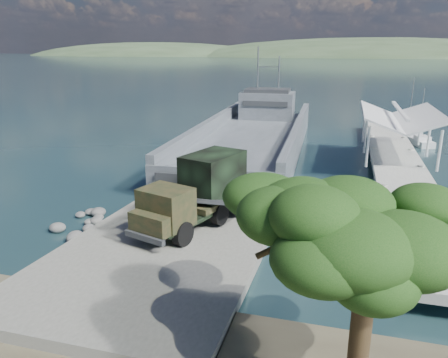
# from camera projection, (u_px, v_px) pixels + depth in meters

# --- Properties ---
(ground) EXTENTS (1400.00, 1400.00, 0.00)m
(ground) POSITION_uv_depth(u_px,v_px,m) (174.00, 243.00, 23.96)
(ground) COLOR #1A363F
(ground) RESTS_ON ground
(boat_ramp) EXTENTS (10.00, 18.00, 0.50)m
(boat_ramp) POSITION_uv_depth(u_px,v_px,m) (167.00, 247.00, 22.96)
(boat_ramp) COLOR slate
(boat_ramp) RESTS_ON ground
(shoreline_rocks) EXTENTS (3.20, 5.60, 0.90)m
(shoreline_rocks) POSITION_uv_depth(u_px,v_px,m) (81.00, 228.00, 26.01)
(shoreline_rocks) COLOR #535250
(shoreline_rocks) RESTS_ON ground
(distant_headlands) EXTENTS (1000.00, 240.00, 48.00)m
(distant_headlands) POSITION_uv_depth(u_px,v_px,m) (385.00, 57.00, 527.75)
(distant_headlands) COLOR #354A2E
(distant_headlands) RESTS_ON ground
(pier) EXTENTS (6.40, 44.00, 6.10)m
(pier) POSITION_uv_depth(u_px,v_px,m) (396.00, 153.00, 37.47)
(pier) COLOR #9F9E95
(pier) RESTS_ON ground
(landing_craft) EXTENTS (11.06, 38.45, 11.32)m
(landing_craft) POSITION_uv_depth(u_px,v_px,m) (252.00, 143.00, 44.62)
(landing_craft) COLOR #4E555C
(landing_craft) RESTS_ON ground
(military_truck) EXTENTS (4.90, 8.64, 3.85)m
(military_truck) POSITION_uv_depth(u_px,v_px,m) (199.00, 191.00, 24.95)
(military_truck) COLOR black
(military_truck) RESTS_ON boat_ramp
(soldier) EXTENTS (0.75, 0.61, 1.78)m
(soldier) POSITION_uv_depth(u_px,v_px,m) (146.00, 223.00, 23.04)
(soldier) COLOR black
(soldier) RESTS_ON boat_ramp
(sailboat_near) EXTENTS (2.98, 5.42, 6.34)m
(sailboat_near) POSITION_uv_depth(u_px,v_px,m) (418.00, 141.00, 48.56)
(sailboat_near) COLOR white
(sailboat_near) RESTS_ON ground
(sailboat_far) EXTENTS (2.70, 6.02, 7.08)m
(sailboat_far) POSITION_uv_depth(u_px,v_px,m) (408.00, 131.00, 54.16)
(sailboat_far) COLOR white
(sailboat_far) RESTS_ON ground
(overhang_tree) EXTENTS (7.42, 6.84, 6.74)m
(overhang_tree) POSITION_uv_depth(u_px,v_px,m) (350.00, 237.00, 11.74)
(overhang_tree) COLOR #2F2313
(overhang_tree) RESTS_ON ground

